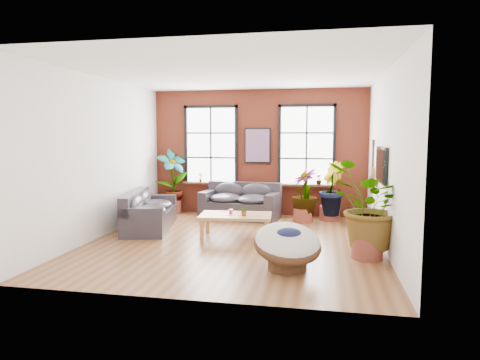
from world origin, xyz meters
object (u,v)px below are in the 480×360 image
(sofa_left, at_px, (148,212))
(papasan_chair, at_px, (288,244))
(sofa_back, at_px, (241,202))
(coffee_table, at_px, (236,217))

(sofa_left, relative_size, papasan_chair, 1.67)
(sofa_back, bearing_deg, coffee_table, -74.37)
(sofa_back, distance_m, coffee_table, 2.18)
(sofa_left, bearing_deg, coffee_table, -112.41)
(sofa_left, height_order, coffee_table, sofa_left)
(coffee_table, xyz_separation_m, papasan_chair, (1.32, -2.12, -0.01))
(sofa_left, xyz_separation_m, papasan_chair, (3.55, -2.55, 0.03))
(sofa_back, xyz_separation_m, papasan_chair, (1.61, -4.28, 0.00))
(coffee_table, distance_m, papasan_chair, 2.50)
(sofa_back, xyz_separation_m, coffee_table, (0.29, -2.16, 0.01))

